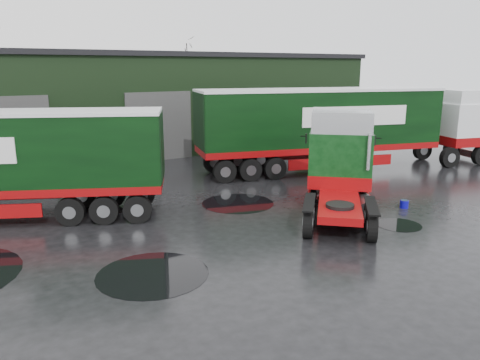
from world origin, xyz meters
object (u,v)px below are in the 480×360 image
warehouse (126,100)px  lorry_right (320,130)px  wash_bucket (404,204)px  tree_back_b (176,85)px  hero_tractor (341,167)px

warehouse → lorry_right: bearing=-65.4°
wash_bucket → lorry_right: bearing=77.8°
wash_bucket → tree_back_b: tree_back_b is taller
hero_tractor → tree_back_b: (6.60, 29.86, 1.83)m
hero_tractor → lorry_right: (4.66, 6.64, 0.27)m
warehouse → lorry_right: size_ratio=1.95×
warehouse → hero_tractor: bearing=-86.0°
warehouse → hero_tractor: size_ratio=5.25×
hero_tractor → tree_back_b: bearing=119.3°
tree_back_b → warehouse: bearing=-128.7°
tree_back_b → wash_bucket: bearing=-96.5°
hero_tractor → warehouse: bearing=135.8°
lorry_right → hero_tractor: bearing=-20.2°
lorry_right → warehouse: bearing=-140.5°
lorry_right → tree_back_b: 23.35m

